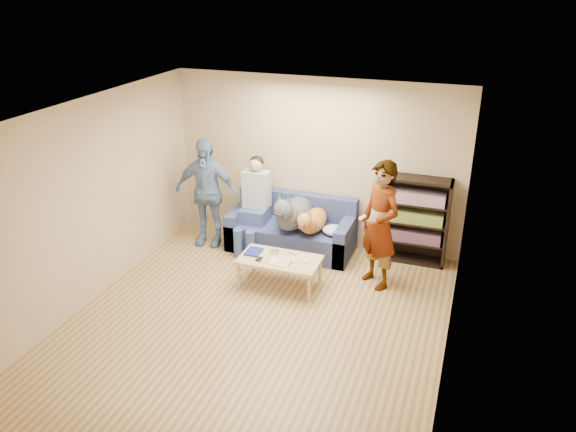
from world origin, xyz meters
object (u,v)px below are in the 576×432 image
at_px(person_standing_left, 206,192).
at_px(sofa, 292,232).
at_px(notebook_blue, 254,252).
at_px(bookshelf, 414,218).
at_px(person_seated, 254,200).
at_px(camera_silver, 274,252).
at_px(person_standing_right, 380,225).
at_px(coffee_table, 280,262).
at_px(dog_gray, 292,213).
at_px(dog_tan, 312,221).

xyz_separation_m(person_standing_left, sofa, (1.31, 0.26, -0.58)).
xyz_separation_m(notebook_blue, bookshelf, (1.98, 1.33, 0.25)).
distance_m(person_seated, bookshelf, 2.40).
distance_m(camera_silver, sofa, 1.04).
bearing_deg(notebook_blue, camera_silver, 14.04).
xyz_separation_m(camera_silver, person_seated, (-0.67, 0.90, 0.33)).
distance_m(person_standing_left, person_seated, 0.76).
bearing_deg(sofa, bookshelf, 7.40).
bearing_deg(person_standing_left, person_standing_right, -14.03).
relative_size(coffee_table, bookshelf, 0.85).
xyz_separation_m(person_standing_left, person_seated, (0.74, 0.13, -0.09)).
bearing_deg(notebook_blue, sofa, 80.58).
xyz_separation_m(person_seated, bookshelf, (2.37, 0.36, -0.09)).
height_order(sofa, dog_gray, dog_gray).
height_order(dog_tan, bookshelf, bookshelf).
height_order(sofa, bookshelf, bookshelf).
relative_size(person_standing_right, bookshelf, 1.37).
bearing_deg(bookshelf, coffee_table, -138.89).
height_order(camera_silver, dog_tan, dog_tan).
bearing_deg(bookshelf, person_standing_left, -171.04).
bearing_deg(coffee_table, bookshelf, 41.11).
relative_size(camera_silver, bookshelf, 0.08).
relative_size(person_standing_right, coffee_table, 1.62).
distance_m(person_standing_right, dog_gray, 1.50).
bearing_deg(bookshelf, dog_gray, -167.04).
relative_size(camera_silver, dog_tan, 0.10).
relative_size(sofa, person_seated, 1.29).
bearing_deg(person_standing_right, bookshelf, 109.09).
distance_m(person_standing_left, dog_gray, 1.39).
bearing_deg(coffee_table, dog_gray, 99.07).
relative_size(camera_silver, sofa, 0.06).
bearing_deg(person_seated, dog_tan, -5.05).
height_order(person_standing_right, person_seated, person_standing_right).
bearing_deg(camera_silver, dog_gray, 92.43).
bearing_deg(person_seated, person_standing_left, -170.04).
distance_m(person_standing_right, person_seated, 2.10).
bearing_deg(camera_silver, dog_tan, 70.75).
distance_m(person_seated, dog_gray, 0.64).
xyz_separation_m(person_standing_left, bookshelf, (3.11, 0.49, -0.18)).
distance_m(person_seated, coffee_table, 1.35).
xyz_separation_m(person_standing_right, person_seated, (-2.03, 0.52, -0.12)).
bearing_deg(person_seated, camera_silver, -53.45).
bearing_deg(camera_silver, person_standing_right, 15.43).
relative_size(person_standing_right, person_standing_left, 1.04).
distance_m(notebook_blue, sofa, 1.12).
bearing_deg(notebook_blue, person_standing_right, 15.20).
xyz_separation_m(camera_silver, sofa, (-0.10, 1.03, -0.16)).
bearing_deg(sofa, notebook_blue, -99.42).
bearing_deg(dog_tan, notebook_blue, -122.53).
bearing_deg(person_standing_left, notebook_blue, -42.53).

